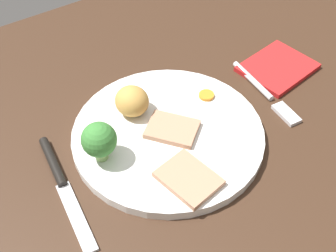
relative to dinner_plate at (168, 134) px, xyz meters
The scene contains 10 objects.
dining_table 5.16cm from the dinner_plate, 144.62° to the left, with size 120.00×84.00×3.60cm, color #382316.
dinner_plate is the anchor object (origin of this frame).
meat_slice_main 1.23cm from the dinner_plate, 146.41° to the left, with size 6.73×5.08×0.80cm, color tan.
meat_slice_under 8.77cm from the dinner_plate, 72.80° to the left, with size 7.23×5.63×0.80cm, color tan.
roast_potato_left 6.86cm from the dinner_plate, 70.98° to the right, with size 4.68×4.91×4.15cm, color #BC8C42.
carrot_coin_front 9.01cm from the dinner_plate, 163.23° to the right, with size 2.26×2.26×0.47cm, color orange.
broccoli_floret 10.49cm from the dinner_plate, ahead, with size 4.53×4.53×5.68cm.
fork 17.22cm from the dinner_plate, behind, with size 2.90×15.32×0.90cm.
knife 15.56cm from the dinner_plate, ahead, with size 3.60×18.54×1.20cm.
folded_napkin 23.11cm from the dinner_plate, behind, with size 11.00×9.00×0.80cm, color red.
Camera 1 is at (26.80, 31.49, 49.40)cm, focal length 47.51 mm.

